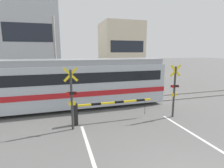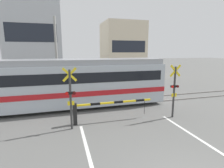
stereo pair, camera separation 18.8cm
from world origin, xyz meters
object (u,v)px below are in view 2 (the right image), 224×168
at_px(crossing_barrier_near, 97,108).
at_px(pedestrian, 105,79).
at_px(crossing_barrier_far, 115,84).
at_px(crossing_signal_right, 174,89).
at_px(commuter_train, 42,83).
at_px(crossing_signal_left, 71,96).

relative_size(crossing_barrier_near, pedestrian, 2.79).
relative_size(crossing_barrier_far, crossing_signal_right, 1.44).
height_order(commuter_train, crossing_signal_right, commuter_train).
bearing_deg(crossing_barrier_far, crossing_signal_left, -122.70).
relative_size(commuter_train, crossing_barrier_near, 3.73).
bearing_deg(crossing_signal_right, crossing_barrier_near, 173.51).
height_order(crossing_barrier_near, pedestrian, pedestrian).
xyz_separation_m(commuter_train, crossing_signal_right, (7.35, -3.70, -0.06)).
height_order(crossing_barrier_far, pedestrian, pedestrian).
bearing_deg(pedestrian, crossing_signal_left, -113.51).
bearing_deg(crossing_barrier_near, pedestrian, 73.30).
xyz_separation_m(commuter_train, crossing_barrier_far, (5.96, 3.04, -0.93)).
distance_m(crossing_signal_left, pedestrian, 10.04).
height_order(crossing_barrier_near, crossing_signal_right, crossing_signal_right).
xyz_separation_m(crossing_barrier_near, crossing_signal_right, (4.33, -0.49, 0.87)).
bearing_deg(crossing_barrier_near, crossing_barrier_far, 64.78).
height_order(commuter_train, crossing_barrier_far, commuter_train).
xyz_separation_m(crossing_barrier_far, crossing_signal_right, (1.39, -6.74, 0.87)).
xyz_separation_m(commuter_train, pedestrian, (5.63, 5.48, -0.84)).
height_order(commuter_train, pedestrian, commuter_train).
relative_size(crossing_signal_left, crossing_signal_right, 1.00).
distance_m(commuter_train, crossing_barrier_far, 6.76).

